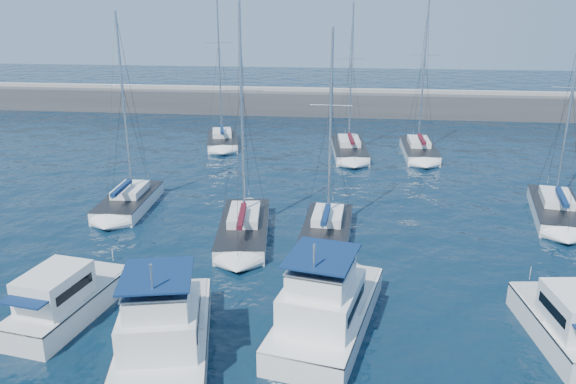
# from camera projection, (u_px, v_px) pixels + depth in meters

# --- Properties ---
(ground) EXTENTS (220.00, 220.00, 0.00)m
(ground) POSITION_uv_depth(u_px,v_px,m) (304.00, 305.00, 28.18)
(ground) COLOR black
(ground) RESTS_ON ground
(breakwater) EXTENTS (160.00, 6.00, 4.45)m
(breakwater) POSITION_uv_depth(u_px,v_px,m) (339.00, 106.00, 76.79)
(breakwater) COLOR #424244
(breakwater) RESTS_ON ground
(motor_yacht_port_outer) EXTENTS (3.70, 7.32, 3.20)m
(motor_yacht_port_outer) POSITION_uv_depth(u_px,v_px,m) (65.00, 302.00, 26.62)
(motor_yacht_port_outer) COLOR silver
(motor_yacht_port_outer) RESTS_ON ground
(motor_yacht_port_inner) EXTENTS (5.46, 9.07, 4.69)m
(motor_yacht_port_inner) POSITION_uv_depth(u_px,v_px,m) (164.00, 332.00, 23.79)
(motor_yacht_port_inner) COLOR silver
(motor_yacht_port_inner) RESTS_ON ground
(motor_yacht_stbd_inner) EXTENTS (5.37, 9.51, 4.69)m
(motor_yacht_stbd_inner) POSITION_uv_depth(u_px,v_px,m) (326.00, 310.00, 25.50)
(motor_yacht_stbd_inner) COLOR white
(motor_yacht_stbd_inner) RESTS_ON ground
(motor_yacht_stbd_outer) EXTENTS (3.15, 6.85, 3.20)m
(motor_yacht_stbd_outer) POSITION_uv_depth(u_px,v_px,m) (565.00, 326.00, 24.64)
(motor_yacht_stbd_outer) COLOR white
(motor_yacht_stbd_outer) RESTS_ON ground
(sailboat_mid_a) EXTENTS (3.39, 7.72, 14.28)m
(sailboat_mid_a) POSITION_uv_depth(u_px,v_px,m) (129.00, 201.00, 41.44)
(sailboat_mid_a) COLOR white
(sailboat_mid_a) RESTS_ON ground
(sailboat_mid_b) EXTENTS (4.15, 9.35, 14.92)m
(sailboat_mid_b) POSITION_uv_depth(u_px,v_px,m) (244.00, 228.00, 36.47)
(sailboat_mid_b) COLOR silver
(sailboat_mid_b) RESTS_ON ground
(sailboat_mid_c) EXTENTS (3.24, 7.46, 13.43)m
(sailboat_mid_c) POSITION_uv_depth(u_px,v_px,m) (327.00, 228.00, 36.42)
(sailboat_mid_c) COLOR white
(sailboat_mid_c) RESTS_ON ground
(sailboat_mid_e) EXTENTS (4.58, 9.16, 14.36)m
(sailboat_mid_e) POSITION_uv_depth(u_px,v_px,m) (556.00, 210.00, 39.73)
(sailboat_mid_e) COLOR white
(sailboat_mid_e) RESTS_ON ground
(sailboat_back_a) EXTENTS (4.74, 7.95, 17.02)m
(sailboat_back_a) POSITION_uv_depth(u_px,v_px,m) (222.00, 140.00, 59.78)
(sailboat_back_a) COLOR white
(sailboat_back_a) RESTS_ON ground
(sailboat_back_b) EXTENTS (4.05, 9.40, 14.90)m
(sailboat_back_b) POSITION_uv_depth(u_px,v_px,m) (349.00, 149.00, 56.23)
(sailboat_back_b) COLOR silver
(sailboat_back_b) RESTS_ON ground
(sailboat_back_c) EXTENTS (3.24, 8.75, 15.56)m
(sailboat_back_c) POSITION_uv_depth(u_px,v_px,m) (419.00, 150.00, 55.95)
(sailboat_back_c) COLOR white
(sailboat_back_c) RESTS_ON ground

